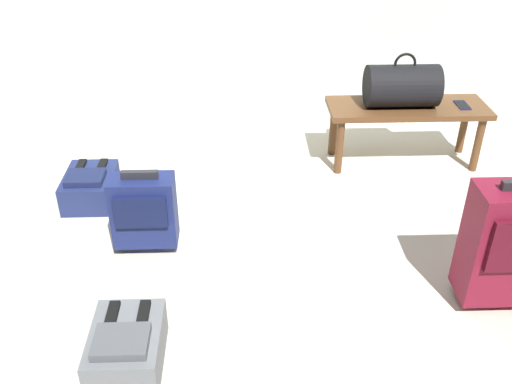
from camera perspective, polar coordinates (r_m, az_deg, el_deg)
ground_plane at (r=3.00m, az=4.59°, el=-5.39°), size 6.60×6.60×0.00m
bench at (r=3.76m, az=14.93°, el=7.55°), size 1.00×0.36×0.40m
duffel_bag_black at (r=3.67m, az=14.47°, el=10.32°), size 0.44×0.26×0.34m
cell_phone at (r=3.83m, az=20.04°, el=8.23°), size 0.07×0.14×0.01m
suitcase_upright_burgundy at (r=2.70m, az=24.35°, el=-4.73°), size 0.39×0.23×0.64m
suitcase_small_navy at (r=2.89m, az=-11.22°, el=-1.80°), size 0.32×0.18×0.46m
backpack_grey at (r=2.39m, az=-12.87°, el=-14.92°), size 0.28×0.38×0.21m
backpack_navy at (r=3.46m, az=-16.34°, el=0.55°), size 0.28×0.38×0.21m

